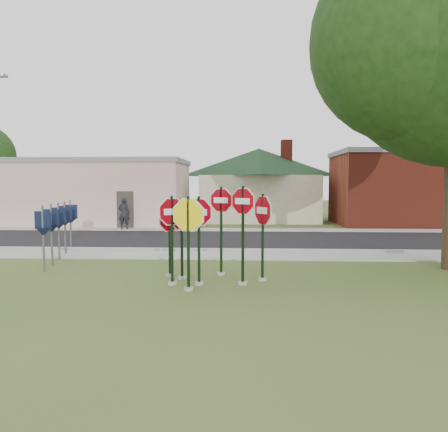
{
  "coord_description": "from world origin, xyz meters",
  "views": [
    {
      "loc": [
        1.07,
        -10.2,
        2.65
      ],
      "look_at": [
        0.46,
        2.0,
        1.74
      ],
      "focal_mm": 35.0,
      "sensor_mm": 36.0,
      "label": 1
    }
  ],
  "objects_px": {
    "stop_sign_yellow": "(188,230)",
    "pedestrian": "(124,213)",
    "stop_sign_left": "(172,229)",
    "stop_sign_center": "(199,229)"
  },
  "relations": [
    {
      "from": "stop_sign_yellow",
      "to": "pedestrian",
      "type": "bearing_deg",
      "value": 111.75
    },
    {
      "from": "stop_sign_left",
      "to": "pedestrian",
      "type": "bearing_deg",
      "value": 110.71
    },
    {
      "from": "stop_sign_center",
      "to": "stop_sign_yellow",
      "type": "xyz_separation_m",
      "value": [
        -0.2,
        -0.59,
        0.04
      ]
    },
    {
      "from": "stop_sign_center",
      "to": "stop_sign_yellow",
      "type": "distance_m",
      "value": 0.63
    },
    {
      "from": "stop_sign_yellow",
      "to": "pedestrian",
      "type": "distance_m",
      "value": 14.93
    },
    {
      "from": "stop_sign_center",
      "to": "stop_sign_left",
      "type": "height_order",
      "value": "stop_sign_left"
    },
    {
      "from": "stop_sign_center",
      "to": "pedestrian",
      "type": "bearing_deg",
      "value": 113.35
    },
    {
      "from": "stop_sign_center",
      "to": "pedestrian",
      "type": "relative_size",
      "value": 1.34
    },
    {
      "from": "stop_sign_center",
      "to": "stop_sign_left",
      "type": "bearing_deg",
      "value": -179.34
    },
    {
      "from": "stop_sign_center",
      "to": "stop_sign_yellow",
      "type": "relative_size",
      "value": 0.98
    }
  ]
}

